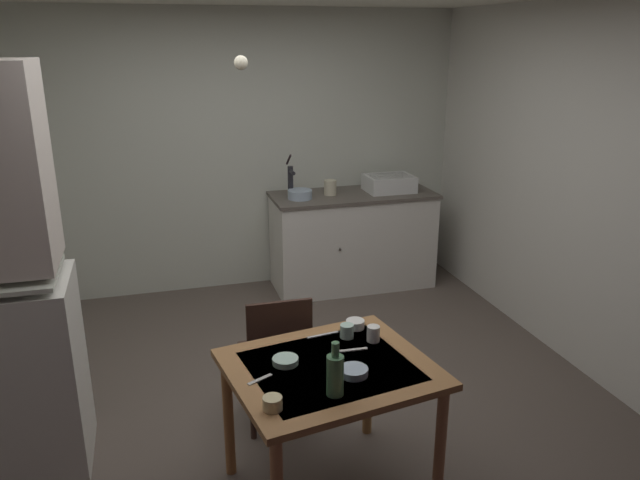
{
  "coord_description": "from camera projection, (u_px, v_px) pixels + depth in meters",
  "views": [
    {
      "loc": [
        -0.78,
        -3.41,
        2.28
      ],
      "look_at": [
        0.21,
        0.04,
        1.1
      ],
      "focal_mm": 34.37,
      "sensor_mm": 36.0,
      "label": 1
    }
  ],
  "objects": [
    {
      "name": "ground_plane",
      "position": [
        291.0,
        402.0,
        4.03
      ],
      "size": [
        5.29,
        5.29,
        0.0
      ],
      "primitive_type": "plane",
      "color": "brown"
    },
    {
      "name": "wall_back",
      "position": [
        234.0,
        153.0,
        5.64
      ],
      "size": [
        4.31,
        0.1,
        2.55
      ],
      "primitive_type": "cube",
      "color": "beige",
      "rests_on": "ground"
    },
    {
      "name": "wall_right",
      "position": [
        594.0,
        193.0,
        4.2
      ],
      "size": [
        0.1,
        4.39,
        2.55
      ],
      "primitive_type": "cube",
      "color": "beige",
      "rests_on": "ground"
    },
    {
      "name": "counter_cabinet",
      "position": [
        352.0,
        240.0,
        5.83
      ],
      "size": [
        1.52,
        0.64,
        0.91
      ],
      "color": "silver",
      "rests_on": "ground"
    },
    {
      "name": "sink_basin",
      "position": [
        389.0,
        183.0,
        5.76
      ],
      "size": [
        0.44,
        0.34,
        0.15
      ],
      "color": "silver",
      "rests_on": "counter_cabinet"
    },
    {
      "name": "hand_pump",
      "position": [
        291.0,
        178.0,
        5.52
      ],
      "size": [
        0.05,
        0.27,
        0.39
      ],
      "color": "#232328",
      "rests_on": "counter_cabinet"
    },
    {
      "name": "mixing_bowl_counter",
      "position": [
        300.0,
        194.0,
        5.49
      ],
      "size": [
        0.22,
        0.22,
        0.08
      ],
      "primitive_type": "cylinder",
      "color": "#9EB2C6",
      "rests_on": "counter_cabinet"
    },
    {
      "name": "stoneware_crock",
      "position": [
        330.0,
        187.0,
        5.62
      ],
      "size": [
        0.11,
        0.11,
        0.14
      ],
      "primitive_type": "cylinder",
      "color": "beige",
      "rests_on": "counter_cabinet"
    },
    {
      "name": "dining_table",
      "position": [
        330.0,
        384.0,
        3.05
      ],
      "size": [
        1.1,
        0.98,
        0.74
      ],
      "color": "#9F6D3F",
      "rests_on": "ground"
    },
    {
      "name": "chair_far_side",
      "position": [
        277.0,
        355.0,
        3.66
      ],
      "size": [
        0.41,
        0.41,
        0.88
      ],
      "color": "#38251D",
      "rests_on": "ground"
    },
    {
      "name": "serving_bowl_wide",
      "position": [
        354.0,
        371.0,
        2.93
      ],
      "size": [
        0.14,
        0.14,
        0.04
      ],
      "primitive_type": "cylinder",
      "color": "#9EB2C6",
      "rests_on": "dining_table"
    },
    {
      "name": "soup_bowl_small",
      "position": [
        355.0,
        324.0,
        3.41
      ],
      "size": [
        0.1,
        0.1,
        0.05
      ],
      "primitive_type": "cylinder",
      "color": "white",
      "rests_on": "dining_table"
    },
    {
      "name": "sauce_dish",
      "position": [
        285.0,
        361.0,
        3.04
      ],
      "size": [
        0.13,
        0.13,
        0.03
      ],
      "primitive_type": "cylinder",
      "color": "#ADD1C1",
      "rests_on": "dining_table"
    },
    {
      "name": "teacup_mint",
      "position": [
        373.0,
        334.0,
        3.26
      ],
      "size": [
        0.07,
        0.07,
        0.09
      ],
      "primitive_type": "cylinder",
      "color": "white",
      "rests_on": "dining_table"
    },
    {
      "name": "mug_dark",
      "position": [
        273.0,
        403.0,
        2.66
      ],
      "size": [
        0.09,
        0.09,
        0.06
      ],
      "primitive_type": "cylinder",
      "color": "beige",
      "rests_on": "dining_table"
    },
    {
      "name": "teacup_cream",
      "position": [
        347.0,
        331.0,
        3.3
      ],
      "size": [
        0.07,
        0.07,
        0.08
      ],
      "primitive_type": "cylinder",
      "color": "#ADD1C1",
      "rests_on": "dining_table"
    },
    {
      "name": "glass_bottle",
      "position": [
        335.0,
        374.0,
        2.75
      ],
      "size": [
        0.08,
        0.08,
        0.26
      ],
      "color": "#4C7F56",
      "rests_on": "dining_table"
    },
    {
      "name": "table_knife",
      "position": [
        323.0,
        335.0,
        3.33
      ],
      "size": [
        0.18,
        0.04,
        0.0
      ],
      "primitive_type": "cube",
      "rotation": [
        0.0,
        0.0,
        3.28
      ],
      "color": "silver",
      "rests_on": "dining_table"
    },
    {
      "name": "teaspoon_near_bowl",
      "position": [
        260.0,
        379.0,
        2.9
      ],
      "size": [
        0.13,
        0.08,
        0.0
      ],
      "primitive_type": "cube",
      "rotation": [
        0.0,
        0.0,
        3.6
      ],
      "color": "beige",
      "rests_on": "dining_table"
    },
    {
      "name": "teaspoon_by_cup",
      "position": [
        353.0,
        350.0,
        3.17
      ],
      "size": [
        0.15,
        0.03,
        0.0
      ],
      "primitive_type": "cube",
      "rotation": [
        0.0,
        0.0,
        3.09
      ],
      "color": "beige",
      "rests_on": "dining_table"
    },
    {
      "name": "pendant_bulb",
      "position": [
        241.0,
        63.0,
        3.4
      ],
      "size": [
        0.08,
        0.08,
        0.08
      ],
      "primitive_type": "sphere",
      "color": "#F9EFCC"
    }
  ]
}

